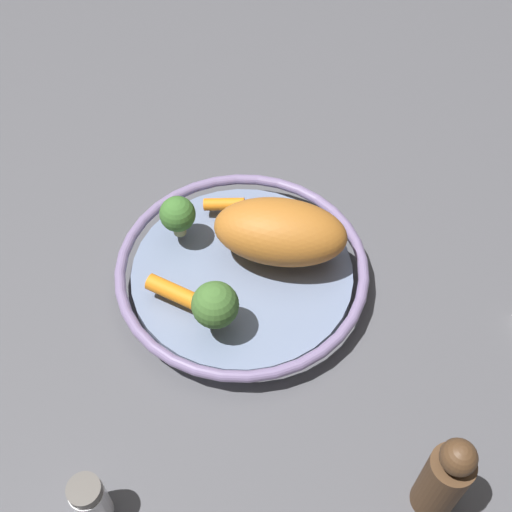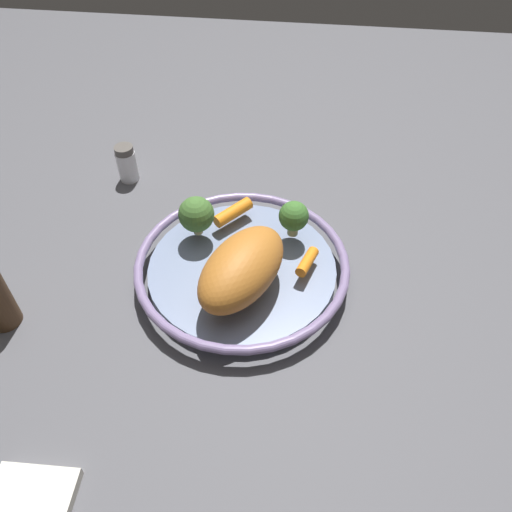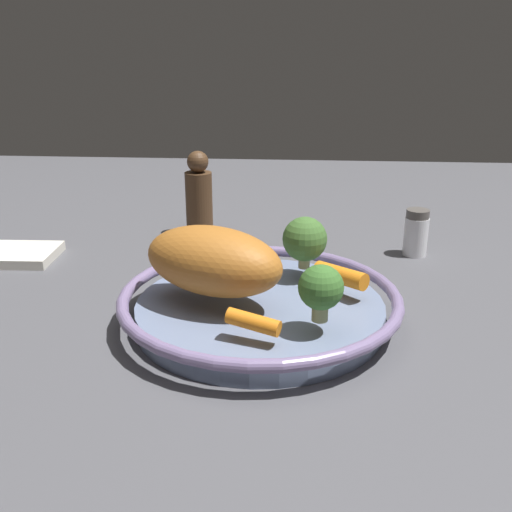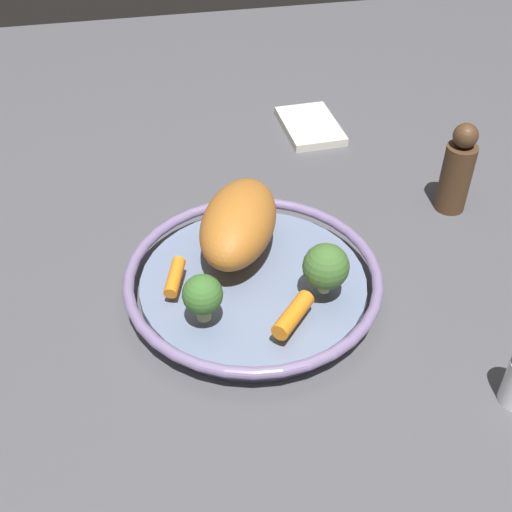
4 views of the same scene
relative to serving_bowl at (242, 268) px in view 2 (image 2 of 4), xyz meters
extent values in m
plane|color=#4C4C51|center=(0.00, 0.00, -0.02)|extent=(1.97, 1.97, 0.00)
cylinder|color=slate|center=(0.00, 0.00, -0.01)|extent=(0.28, 0.28, 0.03)
torus|color=slate|center=(0.00, 0.00, 0.01)|extent=(0.32, 0.32, 0.01)
ellipsoid|color=#B36926|center=(0.05, 0.01, 0.06)|extent=(0.19, 0.15, 0.08)
cylinder|color=orange|center=(-0.09, -0.03, 0.03)|extent=(0.06, 0.06, 0.02)
cylinder|color=orange|center=(0.00, 0.10, 0.03)|extent=(0.06, 0.03, 0.02)
cylinder|color=tan|center=(-0.05, -0.08, 0.03)|extent=(0.01, 0.01, 0.01)
sphere|color=#406A2E|center=(-0.05, -0.08, 0.06)|extent=(0.06, 0.06, 0.06)
cylinder|color=tan|center=(-0.07, 0.07, 0.03)|extent=(0.02, 0.02, 0.02)
sphere|color=#3C6E2C|center=(-0.07, 0.07, 0.05)|extent=(0.05, 0.05, 0.05)
cylinder|color=white|center=(-0.22, -0.24, 0.01)|extent=(0.04, 0.04, 0.06)
cylinder|color=#56514C|center=(-0.22, -0.24, 0.04)|extent=(0.03, 0.03, 0.01)
camera|label=1|loc=(-0.11, -0.49, 0.69)|focal=46.83mm
camera|label=2|loc=(0.51, 0.08, 0.57)|focal=35.48mm
camera|label=3|loc=(-0.04, 0.62, 0.29)|focal=41.63mm
camera|label=4|loc=(-0.58, 0.12, 0.56)|focal=45.42mm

